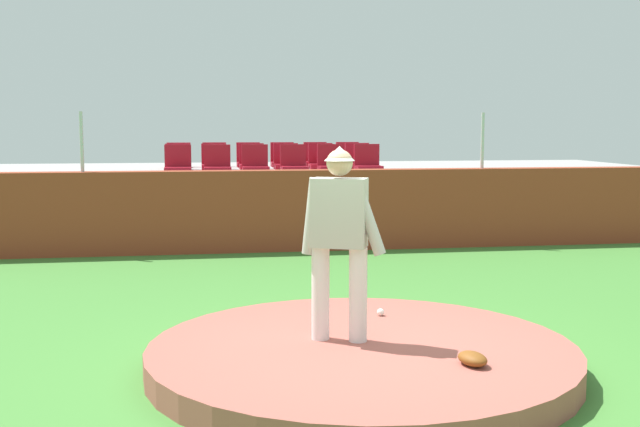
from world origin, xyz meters
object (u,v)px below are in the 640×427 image
(stadium_chair_0, at_px, (178,164))
(stadium_chair_7, at_px, (214,161))
(stadium_chair_3, at_px, (294,163))
(stadium_chair_14, at_px, (249,159))
(baseball, at_px, (381,312))
(stadium_chair_11, at_px, (358,160))
(fielding_glove, at_px, (472,359))
(stadium_chair_5, at_px, (368,162))
(stadium_chair_4, at_px, (331,163))
(stadium_chair_15, at_px, (283,159))
(stadium_chair_10, at_px, (321,161))
(stadium_chair_2, at_px, (255,163))
(stadium_chair_13, at_px, (215,159))
(pitcher, at_px, (339,229))
(stadium_chair_6, at_px, (178,162))
(stadium_chair_9, at_px, (286,161))
(stadium_chair_8, at_px, (252,161))
(stadium_chair_1, at_px, (217,164))
(stadium_chair_12, at_px, (179,160))
(stadium_chair_17, at_px, (348,158))

(stadium_chair_0, xyz_separation_m, stadium_chair_7, (0.67, 0.87, 0.00))
(stadium_chair_3, relative_size, stadium_chair_14, 1.00)
(baseball, relative_size, stadium_chair_11, 0.15)
(fielding_glove, height_order, stadium_chair_5, stadium_chair_5)
(stadium_chair_4, xyz_separation_m, stadium_chair_15, (-0.71, 1.75, 0.00))
(stadium_chair_10, bearing_deg, stadium_chair_14, -33.81)
(stadium_chair_2, distance_m, stadium_chair_4, 1.41)
(stadium_chair_14, bearing_deg, stadium_chair_10, 146.19)
(baseball, distance_m, stadium_chair_13, 8.85)
(pitcher, bearing_deg, stadium_chair_6, 122.06)
(stadium_chair_9, bearing_deg, stadium_chair_8, -3.52)
(pitcher, height_order, stadium_chair_1, pitcher)
(stadium_chair_10, bearing_deg, stadium_chair_15, -53.47)
(pitcher, relative_size, stadium_chair_2, 3.48)
(stadium_chair_4, distance_m, stadium_chair_15, 1.89)
(stadium_chair_1, distance_m, stadium_chair_4, 2.10)
(stadium_chair_8, height_order, stadium_chair_11, same)
(pitcher, height_order, stadium_chair_4, pitcher)
(stadium_chair_5, relative_size, stadium_chair_15, 1.00)
(stadium_chair_0, height_order, stadium_chair_14, same)
(pitcher, xyz_separation_m, stadium_chair_14, (-0.17, 9.44, 0.22))
(stadium_chair_7, relative_size, stadium_chair_13, 1.00)
(pitcher, bearing_deg, stadium_chair_14, 112.56)
(baseball, height_order, stadium_chair_4, stadium_chair_4)
(stadium_chair_4, xyz_separation_m, stadium_chair_13, (-2.11, 1.80, 0.00))
(stadium_chair_8, bearing_deg, stadium_chair_1, 53.36)
(stadium_chair_4, xyz_separation_m, stadium_chair_7, (-2.14, 0.87, 0.00))
(baseball, xyz_separation_m, stadium_chair_12, (-2.17, 8.63, 1.19))
(stadium_chair_5, height_order, stadium_chair_6, same)
(stadium_chair_3, relative_size, stadium_chair_6, 1.00)
(fielding_glove, distance_m, stadium_chair_5, 8.69)
(stadium_chair_2, height_order, stadium_chair_12, same)
(stadium_chair_6, xyz_separation_m, stadium_chair_9, (2.09, -0.00, 0.00))
(stadium_chair_0, relative_size, stadium_chair_13, 1.00)
(stadium_chair_0, relative_size, stadium_chair_17, 1.00)
(stadium_chair_0, height_order, stadium_chair_6, same)
(pitcher, relative_size, stadium_chair_10, 3.48)
(baseball, bearing_deg, stadium_chair_14, 94.98)
(stadium_chair_8, distance_m, stadium_chair_17, 2.28)
(stadium_chair_9, bearing_deg, stadium_chair_2, 52.42)
(fielding_glove, relative_size, stadium_chair_11, 0.60)
(stadium_chair_5, bearing_deg, stadium_chair_17, -89.32)
(stadium_chair_17, bearing_deg, stadium_chair_2, 40.94)
(stadium_chair_1, distance_m, stadium_chair_14, 1.93)
(stadium_chair_8, height_order, stadium_chair_17, same)
(stadium_chair_5, height_order, stadium_chair_9, same)
(fielding_glove, distance_m, stadium_chair_6, 9.82)
(stadium_chair_0, bearing_deg, stadium_chair_5, 179.60)
(stadium_chair_2, xyz_separation_m, stadium_chair_17, (2.09, 1.81, 0.00))
(stadium_chair_5, xyz_separation_m, stadium_chair_6, (-3.53, 0.87, 0.00))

